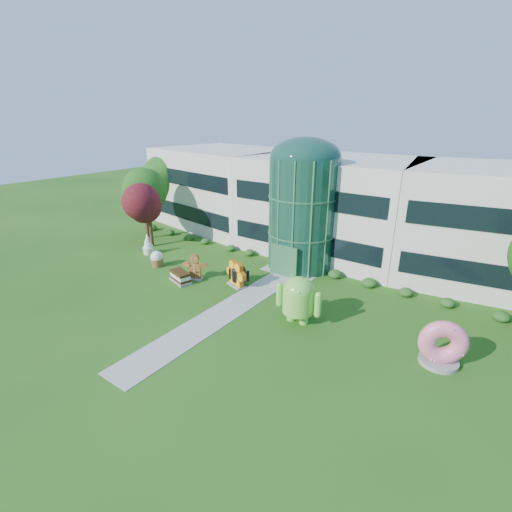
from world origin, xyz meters
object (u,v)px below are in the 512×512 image
Objects in this scene: donut at (442,342)px; gingerbread at (195,266)px; android_green at (298,296)px; android_black at (239,273)px.

donut is 19.23m from gingerbread.
donut is at bearing -24.06° from gingerbread.
gingerbread is (-19.23, 0.28, -0.23)m from donut.
gingerbread is at bearing 169.81° from android_green.
android_black is at bearing 151.50° from donut.
android_green is 1.54× the size of gingerbread.
android_black is 0.76× the size of donut.
gingerbread is (-3.78, -1.20, 0.09)m from android_black.
donut reaches higher than gingerbread.
gingerbread is at bearing 179.83° from android_black.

